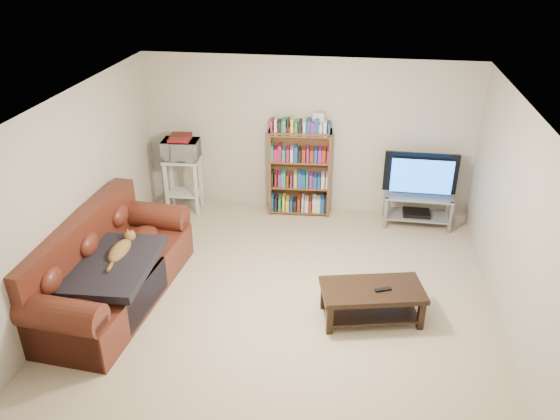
% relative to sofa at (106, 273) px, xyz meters
% --- Properties ---
extents(floor, '(5.00, 5.00, 0.00)m').
position_rel_sofa_xyz_m(floor, '(2.10, 0.28, -0.35)').
color(floor, beige).
rests_on(floor, ground).
extents(ceiling, '(5.00, 5.00, 0.00)m').
position_rel_sofa_xyz_m(ceiling, '(2.10, 0.28, 2.05)').
color(ceiling, white).
rests_on(ceiling, ground).
extents(wall_back, '(5.00, 0.00, 5.00)m').
position_rel_sofa_xyz_m(wall_back, '(2.10, 2.78, 0.85)').
color(wall_back, beige).
rests_on(wall_back, ground).
extents(wall_front, '(5.00, 0.00, 5.00)m').
position_rel_sofa_xyz_m(wall_front, '(2.10, -2.22, 0.85)').
color(wall_front, beige).
rests_on(wall_front, ground).
extents(wall_left, '(0.00, 5.00, 5.00)m').
position_rel_sofa_xyz_m(wall_left, '(-0.40, 0.28, 0.85)').
color(wall_left, beige).
rests_on(wall_left, ground).
extents(wall_right, '(0.00, 5.00, 5.00)m').
position_rel_sofa_xyz_m(wall_right, '(4.60, 0.28, 0.85)').
color(wall_right, beige).
rests_on(wall_right, ground).
extents(sofa, '(1.24, 2.49, 1.03)m').
position_rel_sofa_xyz_m(sofa, '(0.00, 0.00, 0.00)').
color(sofa, '#522015').
rests_on(sofa, floor).
extents(blanket, '(0.94, 1.21, 0.20)m').
position_rel_sofa_xyz_m(blanket, '(0.18, -0.18, 0.24)').
color(blanket, black).
rests_on(blanket, sofa).
extents(cat, '(0.32, 0.68, 0.20)m').
position_rel_sofa_xyz_m(cat, '(0.20, 0.04, 0.30)').
color(cat, brown).
rests_on(cat, sofa).
extents(coffee_table, '(1.24, 0.81, 0.42)m').
position_rel_sofa_xyz_m(coffee_table, '(3.14, 0.07, -0.06)').
color(coffee_table, black).
rests_on(coffee_table, floor).
extents(remote, '(0.19, 0.12, 0.02)m').
position_rel_sofa_xyz_m(remote, '(3.26, 0.04, 0.07)').
color(remote, black).
rests_on(remote, coffee_table).
extents(tv_stand, '(1.00, 0.46, 0.50)m').
position_rel_sofa_xyz_m(tv_stand, '(3.82, 2.45, -0.02)').
color(tv_stand, '#999EA3').
rests_on(tv_stand, floor).
extents(television, '(1.07, 0.15, 0.62)m').
position_rel_sofa_xyz_m(television, '(3.82, 2.45, 0.45)').
color(television, black).
rests_on(television, tv_stand).
extents(dvd_player, '(0.40, 0.28, 0.06)m').
position_rel_sofa_xyz_m(dvd_player, '(3.82, 2.45, -0.16)').
color(dvd_player, black).
rests_on(dvd_player, tv_stand).
extents(bookshelf, '(0.96, 0.35, 1.36)m').
position_rel_sofa_xyz_m(bookshelf, '(2.02, 2.58, 0.35)').
color(bookshelf, brown).
rests_on(bookshelf, floor).
extents(shelf_clutter, '(0.69, 0.24, 0.28)m').
position_rel_sofa_xyz_m(shelf_clutter, '(2.12, 2.60, 1.11)').
color(shelf_clutter, silver).
rests_on(shelf_clutter, bookshelf).
extents(microwave_stand, '(0.57, 0.43, 0.88)m').
position_rel_sofa_xyz_m(microwave_stand, '(0.22, 2.40, 0.21)').
color(microwave_stand, silver).
rests_on(microwave_stand, floor).
extents(microwave, '(0.56, 0.40, 0.30)m').
position_rel_sofa_xyz_m(microwave, '(0.22, 2.40, 0.67)').
color(microwave, silver).
rests_on(microwave, microwave_stand).
extents(game_boxes, '(0.33, 0.30, 0.05)m').
position_rel_sofa_xyz_m(game_boxes, '(0.22, 2.40, 0.85)').
color(game_boxes, maroon).
rests_on(game_boxes, microwave).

